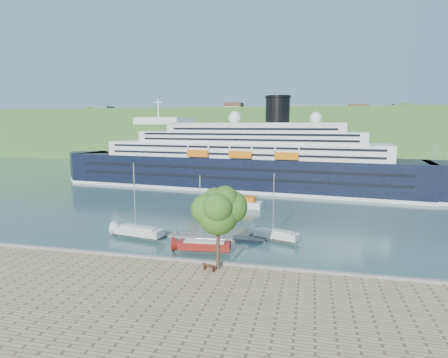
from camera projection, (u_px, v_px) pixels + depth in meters
ground at (166, 267)px, 43.48m from camera, size 400.00×400.00×0.00m
far_hillside at (278, 134)px, 181.47m from camera, size 400.00×50.00×24.00m
quay_coping at (165, 258)px, 43.12m from camera, size 220.00×0.50×0.30m
cruise_ship at (235, 143)px, 96.30m from camera, size 105.70×26.75×23.50m
park_bench at (209, 266)px, 39.76m from camera, size 1.52×1.03×0.90m
promenade_tree at (218, 224)px, 39.68m from camera, size 5.93×5.93×9.83m
floating_pontoon at (211, 237)px, 54.59m from camera, size 16.03×2.61×0.35m
sailboat_white_near at (138, 203)px, 53.67m from camera, size 8.38×3.60×10.49m
sailboat_red at (204, 217)px, 47.64m from camera, size 7.61×2.82×9.61m
sailboat_white_far at (277, 209)px, 52.68m from camera, size 7.36×4.08×9.17m
tender_launch at (242, 202)px, 74.85m from camera, size 8.46×3.73×2.26m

